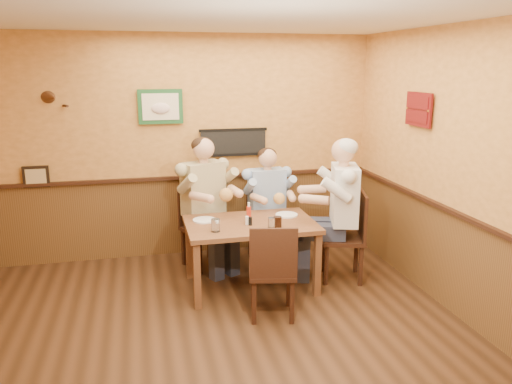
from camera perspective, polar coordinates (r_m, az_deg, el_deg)
room at (r=4.08m, az=-4.41°, el=4.09°), size 5.02×5.03×2.81m
dining_table at (r=5.46m, az=-0.63°, el=-4.40°), size 1.40×0.90×0.75m
chair_back_left at (r=6.11m, az=-5.95°, el=-3.98°), size 0.61×0.61×1.00m
chair_back_right at (r=6.35m, az=1.23°, el=-3.71°), size 0.45×0.45×0.90m
chair_right_end at (r=5.80m, az=9.87°, el=-5.00°), size 0.59×0.59×1.03m
chair_near_side at (r=4.91m, az=1.85°, el=-8.80°), size 0.53×0.53×0.97m
diner_tan_shirt at (r=6.05m, az=-6.00°, el=-2.05°), size 0.88×0.88×1.43m
diner_blue_polo at (r=6.29m, az=1.24°, el=-2.04°), size 0.64×0.64×1.28m
diner_white_elder at (r=5.73m, az=9.96°, el=-2.92°), size 0.84×0.84×1.47m
water_glass_left at (r=5.13m, az=-4.65°, el=-3.81°), size 0.10×0.10×0.13m
water_glass_mid at (r=5.24m, az=1.78°, el=-3.54°), size 0.09×0.09×0.11m
cola_tumbler at (r=5.26m, az=2.47°, el=-3.43°), size 0.09×0.09×0.11m
hot_sauce_bottle at (r=5.40m, az=-0.83°, el=-2.48°), size 0.06×0.06×0.20m
salt_shaker at (r=5.34m, az=-1.04°, el=-3.27°), size 0.05×0.05×0.09m
pepper_shaker at (r=5.32m, az=-0.65°, el=-3.35°), size 0.04×0.04×0.09m
plate_far_left at (r=5.52m, az=-5.93°, el=-3.20°), size 0.27×0.27×0.02m
plate_far_right at (r=5.69m, az=3.51°, el=-2.61°), size 0.33×0.33×0.02m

